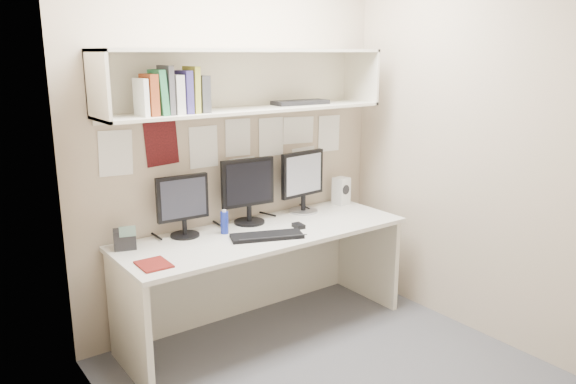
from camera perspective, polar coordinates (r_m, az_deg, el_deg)
floor at (r=3.62m, az=3.64°, el=-17.64°), size 2.40×2.00×0.01m
wall_back at (r=3.95m, az=-5.40°, el=5.23°), size 2.40×0.02×2.60m
wall_front at (r=2.48m, az=19.01°, el=-0.73°), size 2.40×0.02×2.60m
wall_left at (r=2.56m, az=-17.09°, el=-0.15°), size 0.02×2.00×2.60m
wall_right at (r=4.01m, az=17.31°, el=4.79°), size 0.02×2.00×2.60m
desk at (r=3.92m, az=-2.42°, el=-9.04°), size 2.00×0.70×0.73m
overhead_hutch at (r=3.79m, az=-4.44°, el=11.27°), size 2.00×0.38×0.40m
pinned_papers at (r=3.95m, az=-5.33°, el=4.50°), size 1.92×0.01×0.48m
monitor_left at (r=3.68m, az=-10.63°, el=-1.08°), size 0.35×0.19×0.40m
monitor_center at (r=3.91m, az=-4.08°, el=0.39°), size 0.40×0.22×0.46m
monitor_right at (r=4.17m, az=1.50°, el=1.30°), size 0.40×0.22×0.46m
keyboard at (r=3.65m, az=-2.16°, el=-4.49°), size 0.49×0.32×0.02m
mouse at (r=3.85m, az=1.07°, el=-3.45°), size 0.07×0.10×0.03m
speaker at (r=4.44m, az=5.42°, el=0.11°), size 0.12×0.13×0.21m
blue_bottle at (r=3.74m, az=-6.47°, el=-3.08°), size 0.05×0.05×0.16m
maroon_notebook at (r=3.28m, az=-13.48°, el=-7.16°), size 0.17×0.21×0.01m
desk_phone at (r=3.58m, az=-16.25°, el=-4.60°), size 0.16×0.15×0.16m
book_stack at (r=3.45m, az=-11.61°, el=9.82°), size 0.42×0.18×0.29m
hutch_tray at (r=4.01m, az=1.27°, el=9.09°), size 0.42×0.18×0.03m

